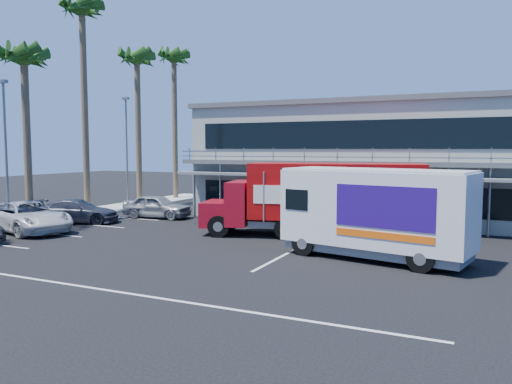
% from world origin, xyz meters
% --- Properties ---
extents(ground, '(120.00, 120.00, 0.00)m').
position_xyz_m(ground, '(0.00, 0.00, 0.00)').
color(ground, black).
rests_on(ground, ground).
extents(building, '(22.40, 12.00, 7.30)m').
position_xyz_m(building, '(3.00, 14.94, 3.66)').
color(building, '#9EA395').
rests_on(building, ground).
extents(curb_strip, '(3.00, 32.00, 0.16)m').
position_xyz_m(curb_strip, '(-15.00, 6.00, 0.08)').
color(curb_strip, '#A5A399').
rests_on(curb_strip, ground).
extents(palm_c, '(2.80, 2.80, 10.75)m').
position_xyz_m(palm_c, '(-14.90, 3.00, 9.21)').
color(palm_c, brown).
rests_on(palm_c, ground).
extents(palm_d, '(2.80, 2.80, 14.75)m').
position_xyz_m(palm_d, '(-15.20, 8.00, 12.80)').
color(palm_d, brown).
rests_on(palm_d, ground).
extents(palm_e, '(2.80, 2.80, 12.25)m').
position_xyz_m(palm_e, '(-14.70, 13.00, 10.57)').
color(palm_e, brown).
rests_on(palm_e, ground).
extents(palm_f, '(2.80, 2.80, 13.25)m').
position_xyz_m(palm_f, '(-15.10, 18.50, 11.47)').
color(palm_f, brown).
rests_on(palm_f, ground).
extents(light_pole_near, '(0.50, 0.25, 8.09)m').
position_xyz_m(light_pole_near, '(-14.20, 1.00, 4.50)').
color(light_pole_near, gray).
rests_on(light_pole_near, ground).
extents(light_pole_far, '(0.50, 0.25, 8.09)m').
position_xyz_m(light_pole_far, '(-14.20, 11.00, 4.50)').
color(light_pole_far, gray).
rests_on(light_pole_far, ground).
extents(red_truck, '(11.24, 4.97, 3.69)m').
position_xyz_m(red_truck, '(2.02, 5.90, 2.03)').
color(red_truck, maroon).
rests_on(red_truck, ground).
extents(white_van, '(7.74, 3.95, 3.61)m').
position_xyz_m(white_van, '(5.55, 2.00, 1.92)').
color(white_van, silver).
rests_on(white_van, ground).
extents(parked_car_c, '(6.34, 4.12, 1.62)m').
position_xyz_m(parked_car_c, '(-12.50, 0.80, 0.81)').
color(parked_car_c, silver).
rests_on(parked_car_c, ground).
extents(parked_car_d, '(5.21, 3.67, 1.40)m').
position_xyz_m(parked_car_d, '(-12.50, 4.31, 0.70)').
color(parked_car_d, '#2C2E3B').
rests_on(parked_car_d, ground).
extents(parked_car_e, '(4.56, 2.27, 1.49)m').
position_xyz_m(parked_car_e, '(-9.50, 8.10, 0.75)').
color(parked_car_e, gray).
rests_on(parked_car_e, ground).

